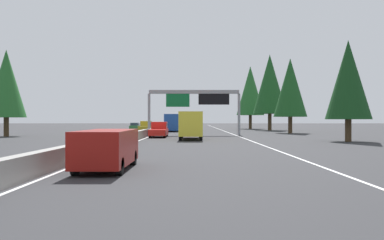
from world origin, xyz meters
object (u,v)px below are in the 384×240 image
pickup_near_center (159,130)px  bus_distant_a (173,122)px  conifer_right_distant (250,91)px  minivan_near_right (107,147)px  conifer_right_far (270,84)px  conifer_left_near (6,84)px  sedan_far_left (192,125)px  conifer_right_near (348,80)px  oncoming_near (146,126)px  oncoming_far (135,126)px  sign_gantry_overhead (195,99)px  box_truck_far_center (191,124)px  conifer_right_mid (290,88)px

pickup_near_center → bus_distant_a: bus_distant_a is taller
conifer_right_distant → minivan_near_right: bearing=167.0°
conifer_right_far → conifer_left_near: bearing=125.7°
sedan_far_left → conifer_right_near: bearing=-166.0°
oncoming_near → oncoming_far: oncoming_near is taller
bus_distant_a → conifer_right_near: 39.55m
sign_gantry_overhead → conifer_left_near: 24.32m
sign_gantry_overhead → oncoming_near: sign_gantry_overhead is taller
pickup_near_center → conifer_right_far: (29.27, -19.30, 8.20)m
box_truck_far_center → sedan_far_left: (57.19, 0.10, -0.93)m
conifer_right_far → oncoming_near: bearing=102.5°
box_truck_far_center → conifer_right_distant: bearing=-15.8°
pickup_near_center → conifer_right_mid: conifer_right_mid is taller
box_truck_far_center → oncoming_far: bearing=16.7°
minivan_near_right → oncoming_far: bearing=7.4°
box_truck_far_center → conifer_right_far: conifer_right_far is taller
minivan_near_right → conifer_right_distant: size_ratio=0.35×
minivan_near_right → oncoming_near: size_ratio=0.89×
pickup_near_center → oncoming_near: size_ratio=1.00×
sign_gantry_overhead → minivan_near_right: sign_gantry_overhead is taller
minivan_near_right → bus_distant_a: size_ratio=0.43×
minivan_near_right → conifer_right_distant: (72.97, -16.83, 7.80)m
bus_distant_a → conifer_right_mid: (-11.47, -18.90, 5.41)m
box_truck_far_center → oncoming_near: bearing=16.0°
bus_distant_a → pickup_near_center: bearing=179.0°
sign_gantry_overhead → box_truck_far_center: sign_gantry_overhead is taller
box_truck_far_center → oncoming_near: (29.39, 8.46, -0.70)m
conifer_right_mid → conifer_right_far: size_ratio=0.78×
conifer_right_mid → conifer_right_distant: bearing=4.1°
bus_distant_a → oncoming_near: (-0.71, 4.98, -0.80)m
bus_distant_a → oncoming_near: size_ratio=2.05×
box_truck_far_center → conifer_right_mid: size_ratio=0.73×
box_truck_far_center → oncoming_near: box_truck_far_center is taller
oncoming_near → conifer_right_mid: bearing=65.7°
minivan_near_right → conifer_right_far: 63.83m
box_truck_far_center → conifer_right_far: (34.69, -15.38, 7.51)m
bus_distant_a → conifer_right_far: 20.78m
minivan_near_right → box_truck_far_center: size_ratio=0.59×
oncoming_near → box_truck_far_center: bearing=16.0°
oncoming_near → conifer_right_near: (-33.83, -23.76, 5.08)m
box_truck_far_center → pickup_near_center: size_ratio=1.52×
minivan_near_right → pickup_near_center: (31.17, 0.48, -0.04)m
sedan_far_left → oncoming_near: (-27.80, 8.35, 0.23)m
conifer_right_near → conifer_right_distant: 51.77m
oncoming_near → conifer_right_far: bearing=102.5°
box_truck_far_center → conifer_right_distant: size_ratio=0.59×
oncoming_far → conifer_right_far: (-5.28, -27.38, 8.44)m
box_truck_far_center → pickup_near_center: bearing=35.9°
pickup_near_center → conifer_right_mid: (13.21, -19.34, 6.21)m
oncoming_near → conifer_right_far: size_ratio=0.37×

